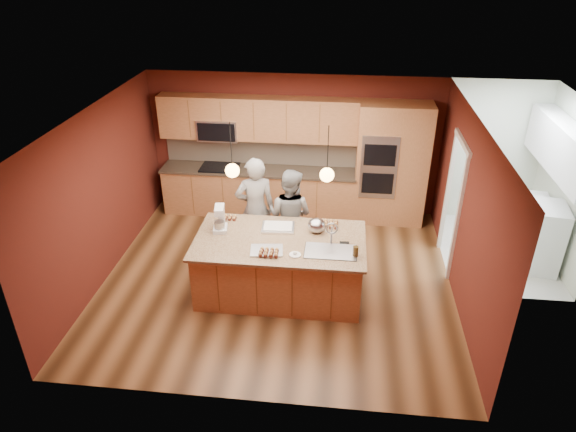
# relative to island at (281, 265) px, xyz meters

# --- Properties ---
(floor) EXTENTS (5.50, 5.50, 0.00)m
(floor) POSITION_rel_island_xyz_m (-0.10, 0.32, -0.47)
(floor) COLOR #402713
(floor) RESTS_ON ground
(ceiling) EXTENTS (5.50, 5.50, 0.00)m
(ceiling) POSITION_rel_island_xyz_m (-0.10, 0.32, 2.23)
(ceiling) COLOR white
(ceiling) RESTS_ON ground
(wall_back) EXTENTS (5.50, 0.00, 5.50)m
(wall_back) POSITION_rel_island_xyz_m (-0.10, 2.82, 0.88)
(wall_back) COLOR #501A13
(wall_back) RESTS_ON ground
(wall_front) EXTENTS (5.50, 0.00, 5.50)m
(wall_front) POSITION_rel_island_xyz_m (-0.10, -2.18, 0.88)
(wall_front) COLOR #501A13
(wall_front) RESTS_ON ground
(wall_left) EXTENTS (0.00, 5.00, 5.00)m
(wall_left) POSITION_rel_island_xyz_m (-2.85, 0.32, 0.88)
(wall_left) COLOR #501A13
(wall_left) RESTS_ON ground
(wall_right) EXTENTS (0.00, 5.00, 5.00)m
(wall_right) POSITION_rel_island_xyz_m (2.65, 0.32, 0.88)
(wall_right) COLOR #501A13
(wall_right) RESTS_ON ground
(cabinet_run) EXTENTS (3.74, 0.64, 2.30)m
(cabinet_run) POSITION_rel_island_xyz_m (-0.78, 2.56, 0.51)
(cabinet_run) COLOR #975D35
(cabinet_run) RESTS_ON floor
(oven_column) EXTENTS (1.30, 0.62, 2.30)m
(oven_column) POSITION_rel_island_xyz_m (1.75, 2.51, 0.68)
(oven_column) COLOR #975D35
(oven_column) RESTS_ON floor
(doorway_trim) EXTENTS (0.08, 1.11, 2.20)m
(doorway_trim) POSITION_rel_island_xyz_m (2.63, 1.12, 0.58)
(doorway_trim) COLOR silver
(doorway_trim) RESTS_ON wall_right
(laundry_room) EXTENTS (2.60, 2.70, 2.70)m
(laundry_room) POSITION_rel_island_xyz_m (4.25, 1.52, 1.48)
(laundry_room) COLOR silver
(laundry_room) RESTS_ON ground
(pendant_left) EXTENTS (0.20, 0.20, 0.80)m
(pendant_left) POSITION_rel_island_xyz_m (-0.67, 0.00, 1.53)
(pendant_left) COLOR black
(pendant_left) RESTS_ON ceiling
(pendant_right) EXTENTS (0.20, 0.20, 0.80)m
(pendant_right) POSITION_rel_island_xyz_m (0.64, 0.00, 1.53)
(pendant_right) COLOR black
(pendant_right) RESTS_ON ceiling
(island) EXTENTS (2.52, 1.41, 1.31)m
(island) POSITION_rel_island_xyz_m (0.00, 0.00, 0.00)
(island) COLOR #975D35
(island) RESTS_ON floor
(person_left) EXTENTS (0.76, 0.61, 1.80)m
(person_left) POSITION_rel_island_xyz_m (-0.54, 0.96, 0.43)
(person_left) COLOR black
(person_left) RESTS_ON floor
(person_right) EXTENTS (0.95, 0.85, 1.63)m
(person_right) POSITION_rel_island_xyz_m (0.03, 0.96, 0.34)
(person_right) COLOR gray
(person_right) RESTS_ON floor
(stand_mixer) EXTENTS (0.24, 0.31, 0.39)m
(stand_mixer) POSITION_rel_island_xyz_m (-0.95, 0.18, 0.62)
(stand_mixer) COLOR silver
(stand_mixer) RESTS_ON island
(sheet_cake) EXTENTS (0.51, 0.39, 0.05)m
(sheet_cake) POSITION_rel_island_xyz_m (-0.08, 0.33, 0.48)
(sheet_cake) COLOR white
(sheet_cake) RESTS_ON island
(cooling_rack) EXTENTS (0.49, 0.38, 0.02)m
(cooling_rack) POSITION_rel_island_xyz_m (-0.16, -0.33, 0.46)
(cooling_rack) COLOR #B3B5BB
(cooling_rack) RESTS_ON island
(mixing_bowl) EXTENTS (0.27, 0.27, 0.23)m
(mixing_bowl) POSITION_rel_island_xyz_m (0.51, 0.29, 0.56)
(mixing_bowl) COLOR #A9ABAF
(mixing_bowl) RESTS_ON island
(plate) EXTENTS (0.17, 0.17, 0.01)m
(plate) POSITION_rel_island_xyz_m (0.25, -0.40, 0.46)
(plate) COLOR white
(plate) RESTS_ON island
(tumbler) EXTENTS (0.08, 0.08, 0.15)m
(tumbler) POSITION_rel_island_xyz_m (1.09, -0.32, 0.53)
(tumbler) COLOR #392911
(tumbler) RESTS_ON island
(phone) EXTENTS (0.14, 0.08, 0.01)m
(phone) POSITION_rel_island_xyz_m (0.94, 0.00, 0.46)
(phone) COLOR black
(phone) RESTS_ON island
(cupcakes_left) EXTENTS (0.21, 0.14, 0.06)m
(cupcakes_left) POSITION_rel_island_xyz_m (-0.88, 0.52, 0.49)
(cupcakes_left) COLOR #B58044
(cupcakes_left) RESTS_ON island
(cupcakes_rack) EXTENTS (0.28, 0.21, 0.06)m
(cupcakes_rack) POSITION_rel_island_xyz_m (-0.11, -0.44, 0.50)
(cupcakes_rack) COLOR #B58044
(cupcakes_rack) RESTS_ON island
(cupcakes_right) EXTENTS (0.24, 0.24, 0.07)m
(cupcakes_right) POSITION_rel_island_xyz_m (0.72, 0.49, 0.49)
(cupcakes_right) COLOR #B58044
(cupcakes_right) RESTS_ON island
(washer) EXTENTS (0.79, 0.81, 1.12)m
(washer) POSITION_rel_island_xyz_m (4.07, 1.16, 0.09)
(washer) COLOR silver
(washer) RESTS_ON floor
(dryer) EXTENTS (0.68, 0.70, 0.96)m
(dryer) POSITION_rel_island_xyz_m (4.07, 1.78, 0.01)
(dryer) COLOR silver
(dryer) RESTS_ON floor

